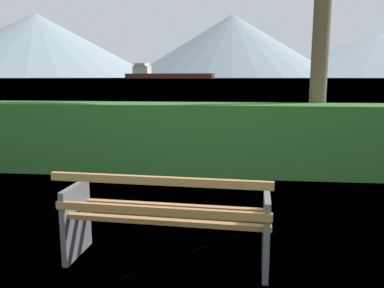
{
  "coord_description": "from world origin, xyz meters",
  "views": [
    {
      "loc": [
        0.55,
        -3.2,
        1.65
      ],
      "look_at": [
        0.0,
        2.13,
        0.7
      ],
      "focal_mm": 35.96,
      "sensor_mm": 36.0,
      "label": 1
    }
  ],
  "objects": [
    {
      "name": "water_surface",
      "position": [
        0.0,
        308.28,
        0.0
      ],
      "size": [
        620.0,
        620.0,
        0.0
      ],
      "primitive_type": "plane",
      "color": "slate",
      "rests_on": "ground_plane"
    },
    {
      "name": "park_bench",
      "position": [
        -0.0,
        -0.06,
        0.43
      ],
      "size": [
        1.83,
        0.69,
        0.87
      ],
      "color": "olive",
      "rests_on": "ground_plane"
    },
    {
      "name": "hedge_row",
      "position": [
        0.0,
        3.3,
        0.59
      ],
      "size": [
        8.04,
        0.86,
        1.19
      ],
      "primitive_type": "cube",
      "color": "#285B23",
      "rests_on": "ground_plane"
    },
    {
      "name": "distant_hills",
      "position": [
        -22.04,
        557.32,
        38.69
      ],
      "size": [
        855.24,
        441.35,
        88.47
      ],
      "color": "gray",
      "rests_on": "ground_plane"
    },
    {
      "name": "ground_plane",
      "position": [
        0.0,
        0.0,
        0.0
      ],
      "size": [
        1400.0,
        1400.0,
        0.0
      ],
      "primitive_type": "plane",
      "color": "#567A38"
    },
    {
      "name": "cargo_ship_large",
      "position": [
        -54.02,
        299.17,
        3.34
      ],
      "size": [
        71.82,
        23.63,
        11.93
      ],
      "color": "#471E19",
      "rests_on": "water_surface"
    }
  ]
}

